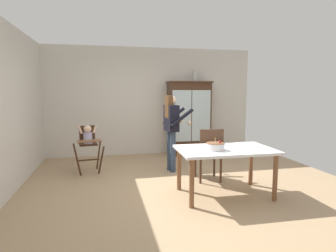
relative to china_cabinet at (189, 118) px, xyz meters
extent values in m
plane|color=tan|center=(-0.94, -2.37, -0.94)|extent=(6.24, 6.24, 0.00)
cube|color=beige|center=(-0.94, 0.26, 0.41)|extent=(5.32, 0.06, 2.70)
cube|color=beige|center=(-3.57, -2.37, 0.41)|extent=(0.06, 5.32, 2.70)
cube|color=#422819|center=(0.00, 0.00, -0.03)|extent=(1.06, 0.42, 1.82)
cube|color=#422819|center=(0.00, 0.00, 0.90)|extent=(1.12, 0.48, 0.04)
cube|color=silver|center=(-0.25, -0.21, 0.07)|extent=(0.48, 0.01, 1.27)
cube|color=silver|center=(0.25, -0.21, 0.07)|extent=(0.48, 0.01, 1.27)
cube|color=#422819|center=(0.00, 0.00, 0.07)|extent=(0.98, 0.36, 0.02)
cylinder|color=#B2B7B2|center=(0.14, 0.00, 1.03)|extent=(0.13, 0.13, 0.22)
cylinder|color=#B2B7B2|center=(0.14, 0.00, 1.17)|extent=(0.07, 0.07, 0.05)
cylinder|color=#422819|center=(-2.63, -1.44, -0.66)|extent=(0.12, 0.15, 0.56)
cylinder|color=#422819|center=(-2.20, -1.38, -0.66)|extent=(0.15, 0.13, 0.56)
cylinder|color=#422819|center=(-2.69, -1.01, -0.66)|extent=(0.15, 0.13, 0.56)
cylinder|color=#422819|center=(-2.26, -0.95, -0.66)|extent=(0.12, 0.15, 0.56)
cube|color=#422819|center=(-2.45, -1.19, -0.68)|extent=(0.42, 0.10, 0.02)
cube|color=#422819|center=(-2.45, -1.19, -0.36)|extent=(0.38, 0.38, 0.02)
cube|color=#422819|center=(-2.47, -1.04, -0.18)|extent=(0.31, 0.07, 0.34)
cube|color=brown|center=(-2.41, -1.46, -0.26)|extent=(0.47, 0.30, 0.02)
cylinder|color=#B2ADD1|center=(-2.45, -1.17, -0.24)|extent=(0.17, 0.17, 0.22)
sphere|color=beige|center=(-2.45, -1.17, -0.06)|extent=(0.15, 0.15, 0.15)
cylinder|color=beige|center=(-2.59, -1.19, -0.07)|extent=(0.10, 0.06, 0.17)
cylinder|color=beige|center=(-2.31, -1.15, -0.07)|extent=(0.10, 0.06, 0.17)
cylinder|color=#33425B|center=(-0.80, -1.54, -0.53)|extent=(0.11, 0.11, 0.82)
cylinder|color=#33425B|center=(-0.83, -1.37, -0.53)|extent=(0.11, 0.11, 0.82)
cube|color=black|center=(-0.81, -1.45, 0.14)|extent=(0.25, 0.39, 0.52)
cube|color=white|center=(-0.71, -1.44, 0.14)|extent=(0.02, 0.06, 0.49)
sphere|color=beige|center=(-0.81, -1.45, 0.49)|extent=(0.19, 0.19, 0.19)
cube|color=brown|center=(-0.87, -1.46, 0.37)|extent=(0.13, 0.21, 0.44)
cylinder|color=black|center=(-0.64, -1.63, 0.16)|extent=(0.50, 0.15, 0.37)
sphere|color=beige|center=(-0.49, -1.61, 0.05)|extent=(0.08, 0.08, 0.08)
cylinder|color=black|center=(-0.71, -1.23, 0.16)|extent=(0.50, 0.15, 0.37)
sphere|color=beige|center=(-0.55, -1.21, 0.05)|extent=(0.08, 0.08, 0.08)
cube|color=silver|center=(-0.31, -2.94, -0.22)|extent=(1.48, 0.95, 0.04)
cylinder|color=brown|center=(-0.96, -3.30, -0.59)|extent=(0.07, 0.07, 0.70)
cylinder|color=brown|center=(0.32, -3.32, -0.59)|extent=(0.07, 0.07, 0.70)
cylinder|color=brown|center=(-0.94, -2.56, -0.59)|extent=(0.07, 0.07, 0.70)
cylinder|color=brown|center=(0.33, -2.59, -0.59)|extent=(0.07, 0.07, 0.70)
cylinder|color=white|center=(-0.51, -3.01, -0.15)|extent=(0.28, 0.28, 0.10)
cylinder|color=brown|center=(-0.51, -3.01, -0.09)|extent=(0.27, 0.27, 0.01)
cylinder|color=#F2E5CC|center=(-0.51, -3.01, -0.06)|extent=(0.01, 0.01, 0.06)
cone|color=yellow|center=(-0.51, -3.01, -0.02)|extent=(0.02, 0.02, 0.02)
sphere|color=red|center=(-0.45, -3.05, -0.07)|extent=(0.04, 0.04, 0.04)
cylinder|color=#422819|center=(-0.10, -1.99, -0.71)|extent=(0.04, 0.04, 0.45)
cylinder|color=#422819|center=(-0.47, -1.96, -0.71)|extent=(0.04, 0.04, 0.45)
cylinder|color=#422819|center=(-0.12, -2.36, -0.71)|extent=(0.04, 0.04, 0.45)
cylinder|color=#422819|center=(-0.49, -2.33, -0.71)|extent=(0.04, 0.04, 0.45)
cube|color=brown|center=(-0.30, -2.16, -0.47)|extent=(0.47, 0.47, 0.03)
cube|color=#422819|center=(-0.31, -2.36, -0.22)|extent=(0.42, 0.07, 0.48)
cylinder|color=#422819|center=(-0.12, -2.38, -0.22)|extent=(0.03, 0.03, 0.48)
cylinder|color=#422819|center=(-0.50, -2.35, -0.22)|extent=(0.03, 0.03, 0.48)
camera|label=1|loc=(-2.11, -6.89, 0.68)|focal=30.13mm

